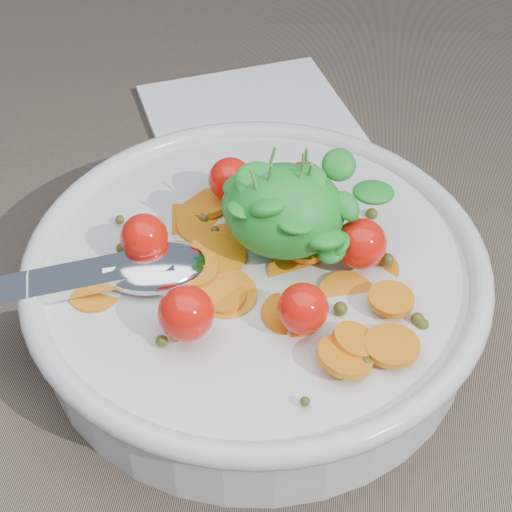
# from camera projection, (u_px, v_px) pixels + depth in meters

# --- Properties ---
(ground) EXTENTS (6.00, 6.00, 0.00)m
(ground) POSITION_uv_depth(u_px,v_px,m) (223.00, 285.00, 0.56)
(ground) COLOR #756354
(ground) RESTS_ON ground
(bowl) EXTENTS (0.32, 0.30, 0.13)m
(bowl) POSITION_uv_depth(u_px,v_px,m) (256.00, 282.00, 0.51)
(bowl) COLOR silver
(bowl) RESTS_ON ground
(napkin) EXTENTS (0.22, 0.21, 0.01)m
(napkin) POSITION_uv_depth(u_px,v_px,m) (249.00, 117.00, 0.70)
(napkin) COLOR white
(napkin) RESTS_ON ground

